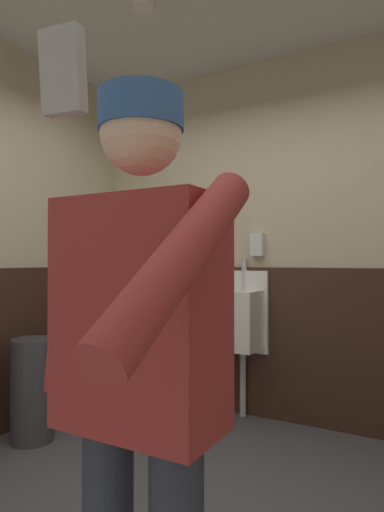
{
  "coord_description": "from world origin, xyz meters",
  "views": [
    {
      "loc": [
        1.04,
        -1.56,
        1.23
      ],
      "look_at": [
        0.18,
        -0.05,
        1.25
      ],
      "focal_mm": 29.99,
      "sensor_mm": 36.0,
      "label": 1
    }
  ],
  "objects_px": {
    "person": "(139,357)",
    "trash_bin": "(33,390)",
    "soap_dispenser": "(257,245)",
    "urinal_solo": "(238,319)",
    "cell_phone": "(63,72)"
  },
  "relations": [
    {
      "from": "person",
      "to": "trash_bin",
      "type": "distance_m",
      "value": 2.14
    },
    {
      "from": "urinal_solo",
      "to": "trash_bin",
      "type": "bearing_deg",
      "value": -135.4
    },
    {
      "from": "urinal_solo",
      "to": "trash_bin",
      "type": "distance_m",
      "value": 1.56
    },
    {
      "from": "urinal_solo",
      "to": "trash_bin",
      "type": "relative_size",
      "value": 1.78
    },
    {
      "from": "person",
      "to": "soap_dispenser",
      "type": "distance_m",
      "value": 2.38
    },
    {
      "from": "person",
      "to": "trash_bin",
      "type": "bearing_deg",
      "value": 147.16
    },
    {
      "from": "trash_bin",
      "to": "soap_dispenser",
      "type": "relative_size",
      "value": 3.86
    },
    {
      "from": "trash_bin",
      "to": "cell_phone",
      "type": "bearing_deg",
      "value": -39.31
    },
    {
      "from": "urinal_solo",
      "to": "person",
      "type": "distance_m",
      "value": 2.27
    },
    {
      "from": "urinal_solo",
      "to": "soap_dispenser",
      "type": "relative_size",
      "value": 6.89
    },
    {
      "from": "urinal_solo",
      "to": "cell_phone",
      "type": "height_order",
      "value": "cell_phone"
    },
    {
      "from": "person",
      "to": "soap_dispenser",
      "type": "height_order",
      "value": "person"
    },
    {
      "from": "person",
      "to": "cell_phone",
      "type": "xyz_separation_m",
      "value": [
        0.25,
        -0.5,
        0.5
      ]
    },
    {
      "from": "person",
      "to": "trash_bin",
      "type": "height_order",
      "value": "person"
    },
    {
      "from": "urinal_solo",
      "to": "cell_phone",
      "type": "xyz_separation_m",
      "value": [
        0.9,
        -2.67,
        0.7
      ]
    }
  ]
}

